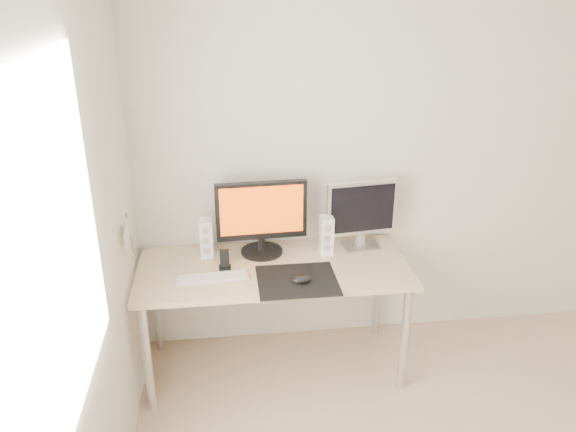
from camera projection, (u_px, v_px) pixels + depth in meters
wall_back at (412, 158)px, 3.56m from camera, size 3.50×0.00×3.50m
wall_left at (57, 340)px, 1.76m from camera, size 0.00×3.50×3.50m
window_pane at (47, 269)px, 1.67m from camera, size 0.00×1.30×1.30m
mousepad at (297, 280)px, 3.16m from camera, size 0.45×0.40×0.00m
mouse at (302, 279)px, 3.12m from camera, size 0.11×0.07×0.04m
desk at (274, 278)px, 3.35m from camera, size 1.60×0.70×0.73m
main_monitor at (261, 215)px, 3.38m from camera, size 0.55×0.27×0.47m
second_monitor at (361, 211)px, 3.47m from camera, size 0.45×0.19×0.43m
speaker_left at (206, 238)px, 3.39m from camera, size 0.08×0.09×0.24m
speaker_right at (326, 235)px, 3.43m from camera, size 0.08×0.09×0.24m
keyboard at (212, 278)px, 3.17m from camera, size 0.43×0.14×0.02m
phone_dock at (225, 263)px, 3.27m from camera, size 0.07×0.06×0.12m
pennant at (128, 234)px, 2.98m from camera, size 0.01×0.23×0.29m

